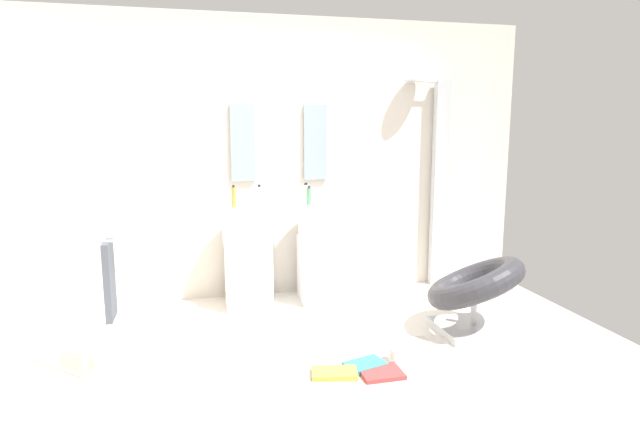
% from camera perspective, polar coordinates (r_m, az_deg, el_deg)
% --- Properties ---
extents(ground_plane, '(4.80, 3.60, 0.04)m').
position_cam_1_polar(ground_plane, '(3.70, -0.37, -16.48)').
color(ground_plane, silver).
extents(rear_partition, '(4.80, 0.10, 2.60)m').
position_cam_1_polar(rear_partition, '(4.96, -4.57, 5.98)').
color(rear_partition, beige).
rests_on(rear_partition, ground_plane).
extents(pedestal_sink_left, '(0.43, 0.43, 1.01)m').
position_cam_1_polar(pedestal_sink_left, '(4.70, -7.92, -4.54)').
color(pedestal_sink_left, white).
rests_on(pedestal_sink_left, ground_plane).
extents(pedestal_sink_right, '(0.43, 0.43, 1.01)m').
position_cam_1_polar(pedestal_sink_right, '(4.81, 0.21, -4.14)').
color(pedestal_sink_right, white).
rests_on(pedestal_sink_right, ground_plane).
extents(vanity_mirror_left, '(0.22, 0.03, 0.70)m').
position_cam_1_polar(vanity_mirror_left, '(4.85, -8.49, 7.65)').
color(vanity_mirror_left, '#8C9EA8').
extents(vanity_mirror_right, '(0.22, 0.03, 0.70)m').
position_cam_1_polar(vanity_mirror_right, '(4.95, -0.53, 7.79)').
color(vanity_mirror_right, '#8C9EA8').
extents(shower_column, '(0.49, 0.24, 2.05)m').
position_cam_1_polar(shower_column, '(5.33, 12.81, 3.64)').
color(shower_column, '#B7BABF').
rests_on(shower_column, ground_plane).
extents(lounge_chair, '(1.10, 1.09, 0.65)m').
position_cam_1_polar(lounge_chair, '(4.28, 16.59, -7.94)').
color(lounge_chair, '#B7BABF').
rests_on(lounge_chair, ground_plane).
extents(towel_rack, '(0.37, 0.22, 0.95)m').
position_cam_1_polar(towel_rack, '(3.55, -22.52, -7.15)').
color(towel_rack, '#B7BABF').
rests_on(towel_rack, ground_plane).
extents(area_rug, '(1.18, 0.74, 0.01)m').
position_cam_1_polar(area_rug, '(3.69, 5.06, -16.20)').
color(area_rug, beige).
rests_on(area_rug, ground_plane).
extents(magazine_teal, '(0.31, 0.24, 0.03)m').
position_cam_1_polar(magazine_teal, '(3.64, 4.96, -16.21)').
color(magazine_teal, teal).
rests_on(magazine_teal, area_rug).
extents(magazine_red, '(0.27, 0.22, 0.03)m').
position_cam_1_polar(magazine_red, '(3.56, 6.71, -16.94)').
color(magazine_red, '#B73838').
rests_on(magazine_red, area_rug).
extents(magazine_ochre, '(0.32, 0.22, 0.03)m').
position_cam_1_polar(magazine_ochre, '(3.52, 1.60, -17.09)').
color(magazine_ochre, gold).
rests_on(magazine_ochre, area_rug).
extents(coffee_mug, '(0.08, 0.08, 0.09)m').
position_cam_1_polar(coffee_mug, '(3.74, 8.21, -15.03)').
color(coffee_mug, white).
rests_on(coffee_mug, area_rug).
extents(soap_bottle_amber, '(0.04, 0.04, 0.20)m').
position_cam_1_polar(soap_bottle_amber, '(4.58, -9.43, 1.78)').
color(soap_bottle_amber, '#C68C38').
rests_on(soap_bottle_amber, pedestal_sink_left).
extents(soap_bottle_green, '(0.04, 0.04, 0.17)m').
position_cam_1_polar(soap_bottle_green, '(4.68, -1.21, 1.92)').
color(soap_bottle_green, '#59996B').
rests_on(soap_bottle_green, pedestal_sink_right).
extents(soap_bottle_clear, '(0.05, 0.05, 0.19)m').
position_cam_1_polar(soap_bottle_clear, '(4.62, -6.66, 1.90)').
color(soap_bottle_clear, silver).
rests_on(soap_bottle_clear, pedestal_sink_left).
extents(soap_bottle_white, '(0.05, 0.05, 0.20)m').
position_cam_1_polar(soap_bottle_white, '(4.71, -1.55, 2.12)').
color(soap_bottle_white, white).
rests_on(soap_bottle_white, pedestal_sink_right).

